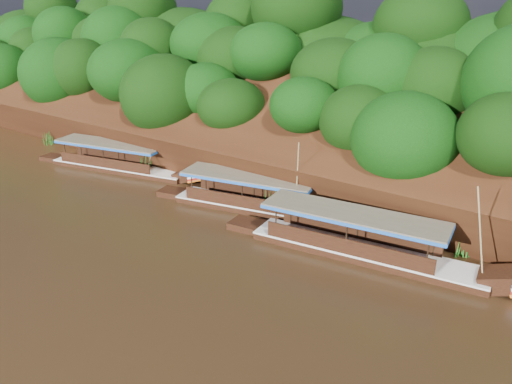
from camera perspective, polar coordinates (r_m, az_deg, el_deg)
ground at (r=31.29m, az=-8.85°, el=-6.84°), size 160.00×160.00×0.00m
riverbank at (r=48.10m, az=10.33°, el=5.75°), size 120.00×30.06×19.40m
boat_0 at (r=30.69m, az=13.93°, el=-6.57°), size 16.90×4.32×6.46m
boat_1 at (r=36.24m, az=1.35°, el=-1.42°), size 15.11×5.29×6.39m
boat_2 at (r=46.04m, az=-14.54°, el=2.95°), size 15.86×5.46×5.82m
reeds at (r=39.25m, az=-2.62°, el=0.94°), size 50.01×2.24×2.16m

